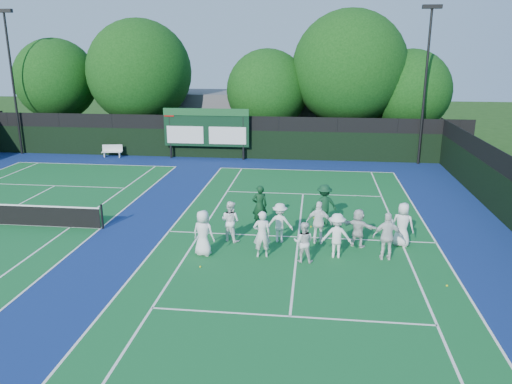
# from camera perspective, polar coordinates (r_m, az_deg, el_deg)

# --- Properties ---
(ground) EXTENTS (120.00, 120.00, 0.00)m
(ground) POSITION_cam_1_polar(r_m,az_deg,el_deg) (19.73, 4.76, -6.21)
(ground) COLOR #193B10
(ground) RESTS_ON ground
(court_apron) EXTENTS (34.00, 32.00, 0.01)m
(court_apron) POSITION_cam_1_polar(r_m,az_deg,el_deg) (21.66, -11.24, -4.40)
(court_apron) COLOR navy
(court_apron) RESTS_ON ground
(near_court) EXTENTS (11.05, 23.85, 0.01)m
(near_court) POSITION_cam_1_polar(r_m,az_deg,el_deg) (20.65, 4.87, -5.14)
(near_court) COLOR #125A28
(near_court) RESTS_ON ground
(back_fence) EXTENTS (34.00, 0.08, 3.00)m
(back_fence) POSITION_cam_1_polar(r_m,az_deg,el_deg) (35.41, -3.93, 6.05)
(back_fence) COLOR black
(back_fence) RESTS_ON ground
(scoreboard) EXTENTS (6.00, 0.21, 3.55)m
(scoreboard) POSITION_cam_1_polar(r_m,az_deg,el_deg) (35.08, -5.72, 7.30)
(scoreboard) COLOR black
(scoreboard) RESTS_ON ground
(clubhouse) EXTENTS (18.00, 6.00, 4.00)m
(clubhouse) POSITION_cam_1_polar(r_m,az_deg,el_deg) (42.69, 3.41, 8.63)
(clubhouse) COLOR #59595E
(clubhouse) RESTS_ON ground
(light_pole_left) EXTENTS (1.20, 0.30, 10.12)m
(light_pole_left) POSITION_cam_1_polar(r_m,az_deg,el_deg) (40.25, -26.22, 12.77)
(light_pole_left) COLOR black
(light_pole_left) RESTS_ON ground
(light_pole_right) EXTENTS (1.20, 0.30, 10.12)m
(light_pole_right) POSITION_cam_1_polar(r_m,az_deg,el_deg) (34.69, 18.93, 13.27)
(light_pole_right) COLOR black
(light_pole_right) RESTS_ON ground
(bench) EXTENTS (1.45, 0.63, 0.89)m
(bench) POSITION_cam_1_polar(r_m,az_deg,el_deg) (37.25, -16.11, 4.58)
(bench) COLOR silver
(bench) RESTS_ON ground
(tree_a) EXTENTS (6.32, 6.32, 8.34)m
(tree_a) POSITION_cam_1_polar(r_m,az_deg,el_deg) (42.96, -21.64, 11.64)
(tree_a) COLOR #32180D
(tree_a) RESTS_ON ground
(tree_b) EXTENTS (7.92, 7.92, 9.74)m
(tree_b) POSITION_cam_1_polar(r_m,az_deg,el_deg) (40.18, -12.91, 12.93)
(tree_b) COLOR #32180D
(tree_b) RESTS_ON ground
(tree_c) EXTENTS (6.10, 6.10, 7.55)m
(tree_c) POSITION_cam_1_polar(r_m,az_deg,el_deg) (38.14, 1.54, 11.31)
(tree_c) COLOR #32180D
(tree_c) RESTS_ON ground
(tree_d) EXTENTS (8.33, 8.33, 10.30)m
(tree_d) POSITION_cam_1_polar(r_m,az_deg,el_deg) (37.95, 10.86, 13.41)
(tree_d) COLOR #32180D
(tree_d) RESTS_ON ground
(tree_e) EXTENTS (5.93, 5.93, 7.53)m
(tree_e) POSITION_cam_1_polar(r_m,az_deg,el_deg) (38.57, 17.33, 10.76)
(tree_e) COLOR #32180D
(tree_e) RESTS_ON ground
(tennis_ball_0) EXTENTS (0.07, 0.07, 0.07)m
(tennis_ball_0) POSITION_cam_1_polar(r_m,az_deg,el_deg) (17.93, -6.39, -8.49)
(tennis_ball_0) COLOR yellow
(tennis_ball_0) RESTS_ON ground
(tennis_ball_1) EXTENTS (0.07, 0.07, 0.07)m
(tennis_ball_1) POSITION_cam_1_polar(r_m,az_deg,el_deg) (21.80, 6.30, -3.96)
(tennis_ball_1) COLOR yellow
(tennis_ball_1) RESTS_ON ground
(tennis_ball_2) EXTENTS (0.07, 0.07, 0.07)m
(tennis_ball_2) POSITION_cam_1_polar(r_m,az_deg,el_deg) (17.63, 20.99, -9.96)
(tennis_ball_2) COLOR yellow
(tennis_ball_2) RESTS_ON ground
(tennis_ball_3) EXTENTS (0.07, 0.07, 0.07)m
(tennis_ball_3) POSITION_cam_1_polar(r_m,az_deg,el_deg) (22.19, -5.66, -3.58)
(tennis_ball_3) COLOR yellow
(tennis_ball_3) RESTS_ON ground
(tennis_ball_4) EXTENTS (0.07, 0.07, 0.07)m
(tennis_ball_4) POSITION_cam_1_polar(r_m,az_deg,el_deg) (22.91, 6.66, -2.97)
(tennis_ball_4) COLOR yellow
(tennis_ball_4) RESTS_ON ground
(tennis_ball_5) EXTENTS (0.07, 0.07, 0.07)m
(tennis_ball_5) POSITION_cam_1_polar(r_m,az_deg,el_deg) (21.56, 6.92, -4.21)
(tennis_ball_5) COLOR yellow
(tennis_ball_5) RESTS_ON ground
(player_front_0) EXTENTS (0.98, 0.77, 1.75)m
(player_front_0) POSITION_cam_1_polar(r_m,az_deg,el_deg) (18.65, -6.05, -4.69)
(player_front_0) COLOR white
(player_front_0) RESTS_ON ground
(player_front_1) EXTENTS (0.72, 0.54, 1.79)m
(player_front_1) POSITION_cam_1_polar(r_m,az_deg,el_deg) (18.39, 0.68, -4.84)
(player_front_1) COLOR white
(player_front_1) RESTS_ON ground
(player_front_2) EXTENTS (0.78, 0.63, 1.51)m
(player_front_2) POSITION_cam_1_polar(r_m,az_deg,el_deg) (18.12, 5.45, -5.71)
(player_front_2) COLOR white
(player_front_2) RESTS_ON ground
(player_front_3) EXTENTS (1.11, 0.65, 1.70)m
(player_front_3) POSITION_cam_1_polar(r_m,az_deg,el_deg) (18.62, 9.21, -4.94)
(player_front_3) COLOR white
(player_front_3) RESTS_ON ground
(player_front_4) EXTENTS (1.06, 0.45, 1.79)m
(player_front_4) POSITION_cam_1_polar(r_m,az_deg,el_deg) (18.78, 14.79, -4.94)
(player_front_4) COLOR white
(player_front_4) RESTS_ON ground
(player_back_0) EXTENTS (0.99, 0.90, 1.66)m
(player_back_0) POSITION_cam_1_polar(r_m,az_deg,el_deg) (19.97, -2.94, -3.35)
(player_back_0) COLOR white
(player_back_0) RESTS_ON ground
(player_back_1) EXTENTS (1.09, 0.68, 1.61)m
(player_back_1) POSITION_cam_1_polar(r_m,az_deg,el_deg) (19.86, 2.74, -3.53)
(player_back_1) COLOR white
(player_back_1) RESTS_ON ground
(player_back_2) EXTENTS (1.07, 0.58, 1.74)m
(player_back_2) POSITION_cam_1_polar(r_m,az_deg,el_deg) (19.81, 7.21, -3.50)
(player_back_2) COLOR white
(player_back_2) RESTS_ON ground
(player_back_3) EXTENTS (1.49, 1.01, 1.54)m
(player_back_3) POSITION_cam_1_polar(r_m,az_deg,el_deg) (19.78, 11.61, -4.04)
(player_back_3) COLOR silver
(player_back_3) RESTS_ON ground
(player_back_4) EXTENTS (1.00, 0.82, 1.76)m
(player_back_4) POSITION_cam_1_polar(r_m,az_deg,el_deg) (20.23, 16.41, -3.59)
(player_back_4) COLOR white
(player_back_4) RESTS_ON ground
(coach_left) EXTENTS (0.76, 0.61, 1.83)m
(coach_left) POSITION_cam_1_polar(r_m,az_deg,el_deg) (21.60, 0.42, -1.59)
(coach_left) COLOR #0D3319
(coach_left) RESTS_ON ground
(coach_right) EXTENTS (1.34, 1.05, 1.82)m
(coach_right) POSITION_cam_1_polar(r_m,az_deg,el_deg) (21.95, 7.78, -1.46)
(coach_right) COLOR #0F391F
(coach_right) RESTS_ON ground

